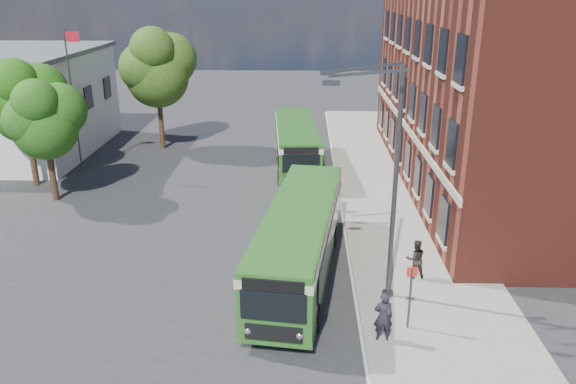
{
  "coord_description": "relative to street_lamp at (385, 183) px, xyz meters",
  "views": [
    {
      "loc": [
        1.87,
        -21.24,
        11.51
      ],
      "look_at": [
        1.14,
        3.92,
        2.2
      ],
      "focal_mm": 35.0,
      "sensor_mm": 36.0,
      "label": 1
    }
  ],
  "objects": [
    {
      "name": "bus_stop_sign",
      "position": [
        0.76,
        -2.2,
        -3.28
      ],
      "size": [
        0.35,
        0.08,
        2.52
      ],
      "color": "#37393C",
      "rests_on": "ground"
    },
    {
      "name": "white_building",
      "position": [
        -22.84,
        20.0,
        -1.13
      ],
      "size": [
        9.4,
        13.4,
        7.3
      ],
      "color": "silver",
      "rests_on": "ground"
    },
    {
      "name": "bus_front",
      "position": [
        -3.1,
        1.86,
        -2.96
      ],
      "size": [
        4.11,
        11.89,
        3.02
      ],
      "color": "#2B6521",
      "rests_on": "ground"
    },
    {
      "name": "tree_mid",
      "position": [
        -19.24,
        12.65,
        0.46
      ],
      "size": [
        4.58,
        4.36,
        7.74
      ],
      "color": "#3A2515",
      "rests_on": "ground"
    },
    {
      "name": "kerb_line",
      "position": [
        -0.89,
        10.0,
        -4.79
      ],
      "size": [
        0.12,
        48.0,
        0.01
      ],
      "primitive_type": "cube",
      "color": "beige",
      "rests_on": "ground"
    },
    {
      "name": "bus_rear",
      "position": [
        -3.45,
        16.43,
        -2.96
      ],
      "size": [
        3.25,
        10.52,
        3.02
      ],
      "color": "#28631D",
      "rests_on": "ground"
    },
    {
      "name": "street_lamp",
      "position": [
        0.0,
        0.0,
        0.0
      ],
      "size": [
        2.96,
        2.38,
        9.0
      ],
      "color": "#37393C",
      "rests_on": "ground"
    },
    {
      "name": "pedestrian_b",
      "position": [
        1.66,
        1.48,
        -3.81
      ],
      "size": [
        0.86,
        0.7,
        1.66
      ],
      "primitive_type": "imported",
      "rotation": [
        0.0,
        0.0,
        3.24
      ],
      "color": "black",
      "rests_on": "pavement"
    },
    {
      "name": "pavement",
      "position": [
        2.16,
        10.0,
        -4.72
      ],
      "size": [
        6.0,
        48.0,
        0.15
      ],
      "primitive_type": "cube",
      "color": "gray",
      "rests_on": "ground"
    },
    {
      "name": "tree_left",
      "position": [
        -17.02,
        10.21,
        -0.07
      ],
      "size": [
        4.12,
        3.92,
        6.96
      ],
      "color": "#3A2515",
      "rests_on": "ground"
    },
    {
      "name": "pedestrian_a",
      "position": [
        -0.24,
        -2.93,
        -3.75
      ],
      "size": [
        0.66,
        0.44,
        1.79
      ],
      "primitive_type": "imported",
      "rotation": [
        0.0,
        0.0,
        3.16
      ],
      "color": "black",
      "rests_on": "pavement"
    },
    {
      "name": "tree_right",
      "position": [
        -13.45,
        21.02,
        1.24
      ],
      "size": [
        5.26,
        5.01,
        8.89
      ],
      "color": "#3A2515",
      "rests_on": "ground"
    },
    {
      "name": "ground",
      "position": [
        -4.84,
        2.0,
        -4.79
      ],
      "size": [
        120.0,
        120.0,
        0.0
      ],
      "primitive_type": "plane",
      "color": "#2B2C2E",
      "rests_on": "ground"
    },
    {
      "name": "brick_office",
      "position": [
        9.16,
        14.0,
        2.18
      ],
      "size": [
        12.1,
        26.0,
        14.2
      ],
      "color": "maroon",
      "rests_on": "ground"
    },
    {
      "name": "flagpole",
      "position": [
        -17.29,
        15.0,
        0.15
      ],
      "size": [
        0.95,
        0.1,
        9.0
      ],
      "color": "#37393C",
      "rests_on": "ground"
    }
  ]
}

